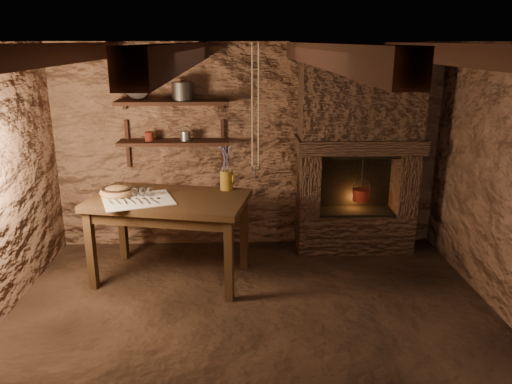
{
  "coord_description": "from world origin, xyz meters",
  "views": [
    {
      "loc": [
        -0.12,
        -3.77,
        2.41
      ],
      "look_at": [
        0.05,
        0.9,
        0.99
      ],
      "focal_mm": 35.0,
      "sensor_mm": 36.0,
      "label": 1
    }
  ],
  "objects_px": {
    "work_table": "(171,235)",
    "stoneware_jug": "(227,171)",
    "iron_stockpot": "(183,92)",
    "red_pot": "(361,194)",
    "wooden_bowl": "(117,192)"
  },
  "relations": [
    {
      "from": "work_table",
      "to": "stoneware_jug",
      "type": "relative_size",
      "value": 3.64
    },
    {
      "from": "work_table",
      "to": "iron_stockpot",
      "type": "height_order",
      "value": "iron_stockpot"
    },
    {
      "from": "stoneware_jug",
      "to": "red_pot",
      "type": "bearing_deg",
      "value": 4.35
    },
    {
      "from": "wooden_bowl",
      "to": "stoneware_jug",
      "type": "bearing_deg",
      "value": 9.7
    },
    {
      "from": "work_table",
      "to": "red_pot",
      "type": "xyz_separation_m",
      "value": [
        2.13,
        0.66,
        0.22
      ]
    },
    {
      "from": "wooden_bowl",
      "to": "iron_stockpot",
      "type": "xyz_separation_m",
      "value": [
        0.64,
        0.71,
        0.93
      ]
    },
    {
      "from": "stoneware_jug",
      "to": "wooden_bowl",
      "type": "xyz_separation_m",
      "value": [
        -1.11,
        -0.19,
        -0.16
      ]
    },
    {
      "from": "iron_stockpot",
      "to": "red_pot",
      "type": "bearing_deg",
      "value": -3.39
    },
    {
      "from": "stoneware_jug",
      "to": "red_pot",
      "type": "height_order",
      "value": "stoneware_jug"
    },
    {
      "from": "stoneware_jug",
      "to": "wooden_bowl",
      "type": "relative_size",
      "value": 1.36
    },
    {
      "from": "work_table",
      "to": "iron_stockpot",
      "type": "bearing_deg",
      "value": 94.37
    },
    {
      "from": "red_pot",
      "to": "wooden_bowl",
      "type": "bearing_deg",
      "value": -167.51
    },
    {
      "from": "work_table",
      "to": "wooden_bowl",
      "type": "xyz_separation_m",
      "value": [
        -0.53,
        0.07,
        0.45
      ]
    },
    {
      "from": "wooden_bowl",
      "to": "iron_stockpot",
      "type": "relative_size",
      "value": 1.43
    },
    {
      "from": "red_pot",
      "to": "stoneware_jug",
      "type": "bearing_deg",
      "value": -165.54
    }
  ]
}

